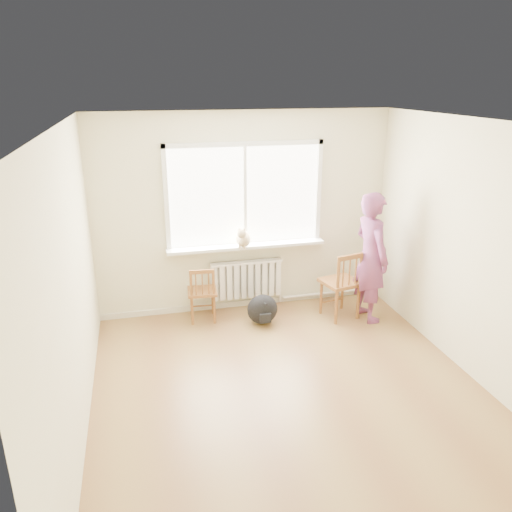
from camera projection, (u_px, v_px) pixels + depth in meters
floor at (293, 396)px, 5.10m from camera, size 4.50×4.50×0.00m
ceiling at (300, 124)px, 4.20m from camera, size 4.50×4.50×0.00m
back_wall at (244, 214)px, 6.71m from camera, size 4.00×0.01×2.70m
window at (245, 191)px, 6.58m from camera, size 2.12×0.05×1.42m
windowsill at (246, 246)px, 6.75m from camera, size 2.15×0.22×0.04m
radiator at (246, 279)px, 6.93m from camera, size 1.00×0.12×0.55m
heating_pipe at (329, 293)px, 7.36m from camera, size 1.40×0.04×0.04m
baseboard at (245, 303)px, 7.13m from camera, size 4.00×0.03×0.08m
chair_left at (202, 294)px, 6.57m from camera, size 0.41×0.39×0.77m
chair_right at (343, 285)px, 6.63m from camera, size 0.56×0.54×0.94m
person at (371, 257)px, 6.51m from camera, size 0.49×0.68×1.73m
cat at (243, 238)px, 6.61m from camera, size 0.28×0.44×0.31m
backpack at (262, 309)px, 6.56m from camera, size 0.41×0.31×0.40m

